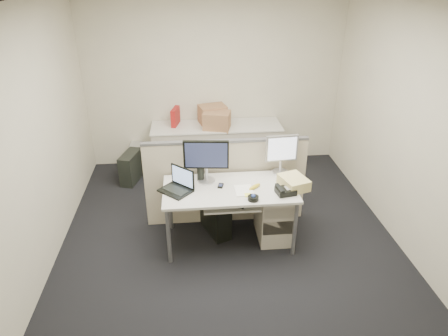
{
  "coord_description": "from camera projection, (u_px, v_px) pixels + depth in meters",
  "views": [
    {
      "loc": [
        -0.43,
        -3.88,
        2.99
      ],
      "look_at": [
        -0.05,
        0.15,
        0.91
      ],
      "focal_mm": 32.0,
      "sensor_mm": 36.0,
      "label": 1
    }
  ],
  "objects": [
    {
      "name": "trackball",
      "position": [
        253.0,
        198.0,
        4.26
      ],
      "size": [
        0.14,
        0.14,
        0.05
      ],
      "primitive_type": "cylinder",
      "rotation": [
        0.0,
        0.0,
        -0.19
      ],
      "color": "black",
      "rests_on": "desk"
    },
    {
      "name": "desk_phone",
      "position": [
        286.0,
        191.0,
        4.38
      ],
      "size": [
        0.23,
        0.2,
        0.06
      ],
      "primitive_type": "cube",
      "rotation": [
        0.0,
        0.0,
        0.18
      ],
      "color": "black",
      "rests_on": "desk"
    },
    {
      "name": "wall_left",
      "position": [
        35.0,
        145.0,
        4.05
      ],
      "size": [
        0.02,
        4.5,
        2.7
      ],
      "primitive_type": "cube",
      "color": "beige",
      "rests_on": "ground"
    },
    {
      "name": "monitor_small",
      "position": [
        281.0,
        155.0,
        4.73
      ],
      "size": [
        0.4,
        0.22,
        0.48
      ],
      "primitive_type": "cube",
      "rotation": [
        0.0,
        0.0,
        0.08
      ],
      "color": "#B7B7BC",
      "rests_on": "desk"
    },
    {
      "name": "cardboard_box_right",
      "position": [
        217.0,
        121.0,
        6.05
      ],
      "size": [
        0.45,
        0.39,
        0.28
      ],
      "primitive_type": "cube",
      "rotation": [
        0.0,
        0.0,
        -0.25
      ],
      "color": "#906A45",
      "rests_on": "back_counter"
    },
    {
      "name": "cardboard_box_left",
      "position": [
        213.0,
        115.0,
        6.25
      ],
      "size": [
        0.47,
        0.39,
        0.31
      ],
      "primitive_type": "cube",
      "rotation": [
        0.0,
        0.0,
        0.23
      ],
      "color": "#906A45",
      "rests_on": "back_counter"
    },
    {
      "name": "floor",
      "position": [
        229.0,
        240.0,
        4.84
      ],
      "size": [
        4.0,
        4.5,
        0.01
      ],
      "primitive_type": "cube",
      "color": "black",
      "rests_on": "ground"
    },
    {
      "name": "keyboard",
      "position": [
        226.0,
        201.0,
        4.42
      ],
      "size": [
        0.47,
        0.32,
        0.02
      ],
      "primitive_type": "cube",
      "rotation": [
        0.0,
        0.0,
        -0.42
      ],
      "color": "black",
      "rests_on": "keyboard_tray"
    },
    {
      "name": "sticky_pad",
      "position": [
        248.0,
        195.0,
        4.36
      ],
      "size": [
        0.08,
        0.08,
        0.01
      ],
      "primitive_type": "cube",
      "rotation": [
        0.0,
        0.0,
        0.06
      ],
      "color": "#FFFE4B",
      "rests_on": "desk"
    },
    {
      "name": "travel_mug",
      "position": [
        201.0,
        173.0,
        4.63
      ],
      "size": [
        0.09,
        0.09,
        0.18
      ],
      "primitive_type": "cylinder",
      "rotation": [
        0.0,
        0.0,
        0.02
      ],
      "color": "black",
      "rests_on": "desk"
    },
    {
      "name": "drawer_pedestal",
      "position": [
        275.0,
        213.0,
        4.78
      ],
      "size": [
        0.4,
        0.55,
        0.65
      ],
      "primitive_type": "cube",
      "color": "#B3A99A",
      "rests_on": "floor"
    },
    {
      "name": "cellphone",
      "position": [
        221.0,
        186.0,
        4.54
      ],
      "size": [
        0.08,
        0.12,
        0.01
      ],
      "primitive_type": "cube",
      "rotation": [
        0.0,
        0.0,
        -0.26
      ],
      "color": "black",
      "rests_on": "desk"
    },
    {
      "name": "monitor_main",
      "position": [
        206.0,
        161.0,
        4.52
      ],
      "size": [
        0.53,
        0.25,
        0.51
      ],
      "primitive_type": "cube",
      "rotation": [
        0.0,
        0.0,
        -0.11
      ],
      "color": "black",
      "rests_on": "desk"
    },
    {
      "name": "banana",
      "position": [
        255.0,
        187.0,
        4.49
      ],
      "size": [
        0.17,
        0.15,
        0.04
      ],
      "primitive_type": "ellipsoid",
      "rotation": [
        0.0,
        0.0,
        0.69
      ],
      "color": "yellow",
      "rests_on": "desk"
    },
    {
      "name": "cubicle_partition",
      "position": [
        226.0,
        183.0,
        4.98
      ],
      "size": [
        2.0,
        0.06,
        1.1
      ],
      "primitive_type": "cube",
      "color": "#B5AD8F",
      "rests_on": "floor"
    },
    {
      "name": "wall_front",
      "position": [
        274.0,
        293.0,
        2.23
      ],
      "size": [
        4.0,
        0.02,
        2.7
      ],
      "primitive_type": "cube",
      "color": "beige",
      "rests_on": "ground"
    },
    {
      "name": "pc_tower_spare_dark",
      "position": [
        131.0,
        167.0,
        6.06
      ],
      "size": [
        0.32,
        0.52,
        0.46
      ],
      "primitive_type": "cube",
      "rotation": [
        0.0,
        0.0,
        -0.28
      ],
      "color": "black",
      "rests_on": "floor"
    },
    {
      "name": "laptop",
      "position": [
        175.0,
        182.0,
        4.38
      ],
      "size": [
        0.42,
        0.42,
        0.25
      ],
      "primitive_type": "cube",
      "rotation": [
        0.0,
        0.0,
        -0.75
      ],
      "color": "black",
      "rests_on": "desk"
    },
    {
      "name": "red_binder",
      "position": [
        175.0,
        117.0,
        6.19
      ],
      "size": [
        0.14,
        0.32,
        0.29
      ],
      "primitive_type": "cube",
      "rotation": [
        0.0,
        0.0,
        -0.24
      ],
      "color": "maroon",
      "rests_on": "back_counter"
    },
    {
      "name": "manila_folders",
      "position": [
        294.0,
        182.0,
        4.49
      ],
      "size": [
        0.34,
        0.39,
        0.12
      ],
      "primitive_type": "cube",
      "rotation": [
        0.0,
        0.0,
        0.31
      ],
      "color": "#E5D186",
      "rests_on": "desk"
    },
    {
      "name": "pc_tower_spare_silver",
      "position": [
        136.0,
        157.0,
        6.43
      ],
      "size": [
        0.19,
        0.43,
        0.4
      ],
      "primitive_type": "cube",
      "rotation": [
        0.0,
        0.0,
        -0.04
      ],
      "color": "#B7B7BC",
      "rests_on": "floor"
    },
    {
      "name": "wall_back",
      "position": [
        214.0,
        81.0,
        6.21
      ],
      "size": [
        4.0,
        0.02,
        2.7
      ],
      "primitive_type": "cube",
      "color": "beige",
      "rests_on": "ground"
    },
    {
      "name": "wall_right",
      "position": [
        410.0,
        131.0,
        4.39
      ],
      "size": [
        0.02,
        4.5,
        2.7
      ],
      "primitive_type": "cube",
      "color": "beige",
      "rests_on": "ground"
    },
    {
      "name": "pc_tower_desk",
      "position": [
        216.0,
        215.0,
        4.9
      ],
      "size": [
        0.37,
        0.54,
        0.47
      ],
      "primitive_type": "cube",
      "rotation": [
        0.0,
        0.0,
        0.36
      ],
      "color": "black",
      "rests_on": "floor"
    },
    {
      "name": "keyboard_tray",
      "position": [
        231.0,
        205.0,
        4.4
      ],
      "size": [
        0.62,
        0.32,
        0.02
      ],
      "primitive_type": "cube",
      "color": "silver",
      "rests_on": "desk"
    },
    {
      "name": "back_counter",
      "position": [
        217.0,
        148.0,
        6.38
      ],
      "size": [
        2.0,
        0.6,
        0.72
      ],
      "primitive_type": "cube",
      "color": "#B3A99A",
      "rests_on": "floor"
    },
    {
      "name": "paper_stack",
      "position": [
        244.0,
        190.0,
        4.44
      ],
      "size": [
        0.2,
        0.25,
        0.01
      ],
      "primitive_type": "cube",
      "rotation": [
        0.0,
        0.0,
        0.02
      ],
      "color": "white",
      "rests_on": "desk"
    },
    {
      "name": "desk",
      "position": [
        230.0,
        193.0,
        4.53
      ],
      "size": [
        1.5,
        0.75,
        0.73
      ],
      "color": "silver",
      "rests_on": "floor"
    }
  ]
}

